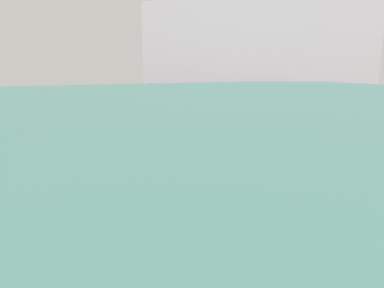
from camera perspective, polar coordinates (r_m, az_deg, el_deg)
ground_plane at (r=10.78m, az=-9.75°, el=-14.33°), size 80.00×80.00×0.00m
platform_left at (r=12.73m, az=-25.26°, el=-8.77°), size 4.40×28.00×1.00m
platform_right at (r=9.50m, az=11.51°, el=-14.70°), size 4.40×28.00×1.00m
track_ballast at (r=10.73m, az=-9.77°, el=-13.85°), size 3.20×28.00×0.20m
rail_near_side at (r=11.00m, az=-13.18°, el=-12.37°), size 0.08×28.00×0.14m
rail_far_side at (r=10.37m, az=-6.19°, el=-13.65°), size 0.08×28.00×0.14m
commuter_train at (r=16.61m, az=1.76°, el=1.18°), size 2.78×13.23×3.10m
canopy_left at (r=13.10m, az=-22.28°, el=7.49°), size 4.18×21.00×3.07m
canopy_right at (r=9.96m, az=13.43°, el=9.77°), size 4.18×21.00×3.55m
platform_bench at (r=8.09m, az=5.24°, el=-11.75°), size 1.40×0.41×0.86m
platform_sign at (r=10.87m, az=19.04°, el=0.02°), size 0.90×0.08×2.21m
passenger_mid_platform at (r=5.55m, az=19.20°, el=-19.51°), size 0.36×0.36×1.62m
station_building_backdrop at (r=28.81m, az=10.82°, el=12.76°), size 18.00×6.00×11.00m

